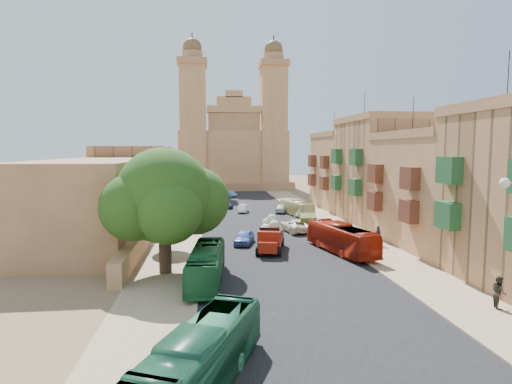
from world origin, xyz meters
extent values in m
plane|color=brown|center=(0.00, 0.00, 0.00)|extent=(260.00, 260.00, 0.00)
cube|color=black|center=(0.00, 30.00, 0.01)|extent=(14.00, 140.00, 0.01)
cube|color=#9D8267|center=(9.50, 30.00, 0.01)|extent=(5.00, 140.00, 0.01)
cube|color=#9D8267|center=(-9.50, 30.00, 0.01)|extent=(5.00, 140.00, 0.01)
cube|color=#9D8267|center=(7.00, 30.00, 0.06)|extent=(0.25, 140.00, 0.12)
cube|color=#9D8267|center=(-7.00, 30.00, 0.06)|extent=(0.25, 140.00, 0.12)
cylinder|color=black|center=(15.00, -0.20, 14.60)|extent=(0.06, 0.06, 3.60)
cube|color=#20512A|center=(11.55, 0.92, 4.56)|extent=(0.90, 2.20, 2.00)
cube|color=#20512A|center=(11.55, 0.92, 7.92)|extent=(0.90, 2.20, 2.00)
cube|color=#A8764C|center=(16.00, 11.00, 5.25)|extent=(8.00, 14.00, 10.50)
cube|color=#956641|center=(16.00, 11.00, 10.90)|extent=(8.20, 14.00, 0.80)
cylinder|color=black|center=(15.00, 13.80, 13.10)|extent=(0.06, 0.06, 3.60)
cube|color=#572B1D|center=(11.55, 7.08, 3.99)|extent=(0.90, 2.20, 2.00)
cube|color=#572B1D|center=(11.55, 14.92, 3.99)|extent=(0.90, 2.20, 2.00)
cube|color=#572B1D|center=(11.55, 7.08, 6.93)|extent=(0.90, 2.20, 2.00)
cube|color=#572B1D|center=(11.55, 14.92, 6.93)|extent=(0.90, 2.20, 2.00)
cube|color=#B37D51|center=(16.00, 25.00, 6.50)|extent=(8.00, 14.00, 13.00)
cube|color=#956641|center=(16.00, 25.00, 13.40)|extent=(8.20, 14.00, 0.80)
cylinder|color=black|center=(15.00, 27.80, 15.60)|extent=(0.06, 0.06, 3.60)
cube|color=#20512A|center=(11.55, 21.08, 4.94)|extent=(0.90, 2.20, 2.00)
cube|color=#20512A|center=(11.55, 28.92, 4.94)|extent=(0.90, 2.20, 2.00)
cube|color=#20512A|center=(11.55, 21.08, 8.58)|extent=(0.90, 2.20, 2.00)
cube|color=#20512A|center=(11.55, 28.92, 8.58)|extent=(0.90, 2.20, 2.00)
cube|color=#A8764C|center=(16.00, 39.00, 5.75)|extent=(8.00, 14.00, 11.50)
cube|color=#956641|center=(16.00, 39.00, 11.90)|extent=(8.20, 14.00, 0.80)
cylinder|color=black|center=(15.00, 41.80, 14.10)|extent=(0.06, 0.06, 3.60)
cube|color=#572B1D|center=(11.55, 35.08, 4.37)|extent=(0.90, 2.20, 2.00)
cube|color=#572B1D|center=(11.55, 42.92, 4.37)|extent=(0.90, 2.20, 2.00)
cube|color=#572B1D|center=(11.55, 35.08, 7.59)|extent=(0.90, 2.20, 2.00)
cube|color=#572B1D|center=(11.55, 42.92, 7.59)|extent=(0.90, 2.20, 2.00)
cube|color=#A8764C|center=(-12.50, 20.00, 0.90)|extent=(1.00, 40.00, 1.80)
cube|color=#956641|center=(-18.00, 18.00, 4.20)|extent=(10.00, 28.00, 8.40)
cube|color=#B37D51|center=(-18.00, 44.00, 5.00)|extent=(10.00, 22.00, 10.00)
cube|color=#A8764C|center=(0.00, 81.00, 7.00)|extent=(26.00, 20.00, 14.00)
cube|color=#956641|center=(0.00, 70.50, 0.90)|extent=(28.00, 4.00, 1.80)
cube|color=#956641|center=(0.00, 72.20, 10.00)|extent=(12.00, 2.00, 16.00)
cube|color=#A8764C|center=(0.00, 72.20, 18.90)|extent=(12.60, 2.40, 1.60)
cube|color=#A8764C|center=(0.00, 72.20, 20.60)|extent=(8.00, 2.00, 2.40)
cube|color=#A8764C|center=(0.00, 72.20, 22.40)|extent=(4.00, 2.00, 1.60)
cube|color=#A8764C|center=(-9.50, 73.50, 14.50)|extent=(6.00, 6.00, 29.00)
cube|color=#956641|center=(-9.50, 73.50, 29.60)|extent=(6.80, 6.80, 1.40)
cylinder|color=#956641|center=(-9.50, 73.50, 31.20)|extent=(4.80, 4.80, 1.80)
sphere|color=brown|center=(-9.50, 73.50, 33.00)|extent=(4.40, 4.40, 4.40)
cylinder|color=black|center=(-9.50, 73.50, 35.40)|extent=(0.28, 0.28, 1.80)
cube|color=#A8764C|center=(9.50, 73.50, 14.50)|extent=(6.00, 6.00, 29.00)
cube|color=#956641|center=(9.50, 73.50, 29.60)|extent=(6.80, 6.80, 1.40)
cylinder|color=#956641|center=(9.50, 73.50, 31.20)|extent=(4.80, 4.80, 1.80)
sphere|color=brown|center=(9.50, 73.50, 33.00)|extent=(4.40, 4.40, 4.40)
cylinder|color=black|center=(9.50, 73.50, 35.40)|extent=(0.28, 0.28, 1.80)
cylinder|color=#3A261D|center=(-9.50, 4.00, 1.83)|extent=(0.96, 0.96, 3.67)
sphere|color=#1A3C10|center=(-9.50, 4.00, 5.98)|extent=(7.33, 7.33, 7.33)
sphere|color=#1A3C10|center=(-7.18, 5.16, 5.40)|extent=(5.40, 5.40, 5.40)
sphere|color=#1A3C10|center=(-11.62, 3.13, 5.21)|extent=(5.02, 5.02, 5.02)
sphere|color=#1A3C10|center=(-8.92, 1.68, 5.02)|extent=(4.63, 4.63, 4.63)
sphere|color=#1A3C10|center=(-10.56, 6.12, 6.75)|extent=(4.25, 4.25, 4.25)
cylinder|color=#3A261D|center=(-10.00, 12.00, 1.23)|extent=(0.44, 0.44, 2.47)
sphere|color=#1A3C10|center=(-10.00, 12.00, 3.72)|extent=(3.59, 3.59, 3.59)
cylinder|color=#3A261D|center=(-10.00, 24.00, 0.94)|extent=(0.44, 0.44, 1.88)
sphere|color=#1A3C10|center=(-10.00, 24.00, 2.84)|extent=(2.73, 2.73, 2.73)
cylinder|color=#3A261D|center=(-10.00, 36.00, 1.18)|extent=(0.44, 0.44, 2.36)
sphere|color=#1A3C10|center=(-10.00, 36.00, 3.56)|extent=(3.43, 3.43, 3.43)
cylinder|color=#3A261D|center=(-10.00, 48.00, 1.17)|extent=(0.44, 0.44, 2.34)
sphere|color=#1A3C10|center=(-10.00, 48.00, 3.54)|extent=(3.41, 3.41, 3.41)
sphere|color=white|center=(6.40, -12.00, 8.00)|extent=(0.44, 0.44, 0.44)
cube|color=#A11E0C|center=(-0.18, 11.06, 1.21)|extent=(2.87, 3.87, 0.87)
cube|color=black|center=(-0.18, 11.06, 1.69)|extent=(2.92, 3.93, 0.12)
cube|color=#A11E0C|center=(-0.69, 8.90, 1.30)|extent=(2.35, 2.06, 1.74)
cube|color=#A11E0C|center=(-0.96, 7.77, 0.92)|extent=(1.86, 1.51, 0.97)
cube|color=black|center=(-0.69, 8.90, 1.98)|extent=(1.81, 0.51, 0.87)
cylinder|color=black|center=(-1.83, 8.27, 0.43)|extent=(0.53, 0.92, 0.87)
cylinder|color=black|center=(0.05, 7.83, 0.43)|extent=(0.53, 0.92, 0.87)
cylinder|color=black|center=(-0.86, 12.41, 0.43)|extent=(0.53, 0.92, 0.87)
cylinder|color=black|center=(1.02, 11.97, 0.43)|extent=(0.53, 0.92, 0.87)
sphere|color=beige|center=(-0.79, 10.61, 1.93)|extent=(1.06, 1.06, 1.06)
sphere|color=beige|center=(0.22, 10.67, 1.93)|extent=(1.06, 1.06, 1.06)
sphere|color=beige|center=(-0.05, 11.62, 1.93)|extent=(1.06, 1.06, 1.06)
sphere|color=beige|center=(-0.54, 11.24, 2.46)|extent=(0.97, 0.97, 0.97)
sphere|color=beige|center=(-0.05, 10.14, 2.42)|extent=(0.97, 0.97, 0.97)
sphere|color=beige|center=(-0.20, 10.97, 2.90)|extent=(0.87, 0.87, 0.87)
cube|color=#47501E|center=(5.49, 20.00, 0.88)|extent=(2.57, 4.52, 1.76)
cylinder|color=black|center=(4.41, 18.69, 0.35)|extent=(0.40, 0.74, 0.70)
cylinder|color=black|center=(6.05, 18.39, 0.35)|extent=(0.40, 0.74, 0.70)
cylinder|color=black|center=(4.93, 21.61, 0.35)|extent=(0.40, 0.74, 0.70)
cylinder|color=black|center=(6.57, 21.31, 0.35)|extent=(0.40, 0.74, 0.70)
imported|color=#236747|center=(-6.50, -12.71, 1.28)|extent=(5.63, 9.29, 2.56)
imported|color=#1B612F|center=(-6.33, 1.00, 1.28)|extent=(2.91, 9.36, 2.57)
imported|color=#9F1D0B|center=(5.95, 8.66, 1.33)|extent=(4.36, 9.81, 2.66)
imported|color=beige|center=(6.50, 31.38, 1.16)|extent=(3.65, 8.52, 2.31)
imported|color=#5172BD|center=(-2.61, 13.30, 0.69)|extent=(2.66, 4.32, 1.37)
imported|color=white|center=(-0.96, 35.26, 0.60)|extent=(1.87, 3.80, 1.20)
imported|color=#F8E9C7|center=(3.73, 19.16, 0.72)|extent=(3.31, 5.56, 1.45)
imported|color=navy|center=(-3.15, 40.26, 0.57)|extent=(1.94, 4.06, 1.14)
imported|color=silver|center=(4.92, 34.27, 0.65)|extent=(2.92, 4.10, 1.30)
imported|color=#558CCB|center=(-1.53, 57.56, 0.57)|extent=(2.33, 3.68, 1.15)
imported|color=black|center=(9.28, 10.41, 0.84)|extent=(0.66, 0.47, 1.68)
imported|color=#2F2B22|center=(11.00, -5.86, 0.97)|extent=(0.98, 1.12, 1.94)
imported|color=#363638|center=(10.52, 11.24, 0.97)|extent=(0.54, 1.17, 1.95)
camera|label=1|loc=(-6.15, -28.83, 9.38)|focal=30.00mm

